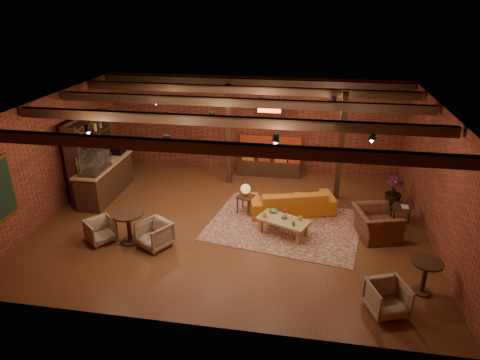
% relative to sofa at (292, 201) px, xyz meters
% --- Properties ---
extents(floor, '(10.00, 10.00, 0.00)m').
position_rel_sofa_xyz_m(floor, '(-1.53, -0.83, -0.34)').
color(floor, '#3D1C0F').
rests_on(floor, ground).
extents(ceiling, '(10.00, 8.00, 0.02)m').
position_rel_sofa_xyz_m(ceiling, '(-1.53, -0.83, 2.86)').
color(ceiling, black).
rests_on(ceiling, wall_back).
extents(wall_back, '(10.00, 0.02, 3.20)m').
position_rel_sofa_xyz_m(wall_back, '(-1.53, 3.17, 1.26)').
color(wall_back, maroon).
rests_on(wall_back, ground).
extents(wall_front, '(10.00, 0.02, 3.20)m').
position_rel_sofa_xyz_m(wall_front, '(-1.53, -4.83, 1.26)').
color(wall_front, maroon).
rests_on(wall_front, ground).
extents(wall_left, '(0.02, 8.00, 3.20)m').
position_rel_sofa_xyz_m(wall_left, '(-6.53, -0.83, 1.26)').
color(wall_left, maroon).
rests_on(wall_left, ground).
extents(wall_right, '(0.02, 8.00, 3.20)m').
position_rel_sofa_xyz_m(wall_right, '(3.47, -0.83, 1.26)').
color(wall_right, maroon).
rests_on(wall_right, ground).
extents(ceiling_beams, '(9.80, 6.40, 0.22)m').
position_rel_sofa_xyz_m(ceiling_beams, '(-1.53, -0.83, 2.74)').
color(ceiling_beams, '#301D10').
rests_on(ceiling_beams, ceiling).
extents(ceiling_pipe, '(9.60, 0.12, 0.12)m').
position_rel_sofa_xyz_m(ceiling_pipe, '(-1.53, 0.77, 2.51)').
color(ceiling_pipe, black).
rests_on(ceiling_pipe, ceiling).
extents(post_left, '(0.16, 0.16, 3.20)m').
position_rel_sofa_xyz_m(post_left, '(-2.13, 1.77, 1.26)').
color(post_left, '#301D10').
rests_on(post_left, ground).
extents(post_right, '(0.16, 0.16, 3.20)m').
position_rel_sofa_xyz_m(post_right, '(1.27, 1.17, 1.26)').
color(post_right, '#301D10').
rests_on(post_right, ground).
extents(service_counter, '(0.80, 2.50, 1.60)m').
position_rel_sofa_xyz_m(service_counter, '(-5.63, 0.17, 0.46)').
color(service_counter, '#301D10').
rests_on(service_counter, ground).
extents(plant_counter, '(0.35, 0.39, 0.30)m').
position_rel_sofa_xyz_m(plant_counter, '(-5.53, 0.37, 0.88)').
color(plant_counter, '#337F33').
rests_on(plant_counter, service_counter).
extents(shelving_hutch, '(0.52, 2.00, 2.40)m').
position_rel_sofa_xyz_m(shelving_hutch, '(-6.03, 0.27, 0.86)').
color(shelving_hutch, '#301D10').
rests_on(shelving_hutch, ground).
extents(banquette, '(2.10, 0.70, 1.00)m').
position_rel_sofa_xyz_m(banquette, '(-0.93, 2.72, 0.16)').
color(banquette, '#A4351B').
rests_on(banquette, ground).
extents(service_sign, '(0.86, 0.06, 0.30)m').
position_rel_sofa_xyz_m(service_sign, '(-0.93, 2.27, 2.01)').
color(service_sign, '#E94117').
rests_on(service_sign, ceiling).
extents(ceiling_spotlights, '(6.40, 4.40, 0.28)m').
position_rel_sofa_xyz_m(ceiling_spotlights, '(-1.53, -0.83, 2.52)').
color(ceiling_spotlights, black).
rests_on(ceiling_spotlights, ceiling).
extents(rug, '(4.31, 3.57, 0.01)m').
position_rel_sofa_xyz_m(rug, '(-0.13, -0.80, -0.34)').
color(rug, maroon).
rests_on(rug, floor).
extents(sofa, '(2.51, 1.54, 0.69)m').
position_rel_sofa_xyz_m(sofa, '(0.00, 0.00, 0.00)').
color(sofa, '#B66119').
rests_on(sofa, floor).
extents(coffee_table, '(1.43, 1.10, 0.69)m').
position_rel_sofa_xyz_m(coffee_table, '(-0.15, -1.27, 0.05)').
color(coffee_table, '#997347').
rests_on(coffee_table, floor).
extents(side_table_lamp, '(0.52, 0.52, 0.86)m').
position_rel_sofa_xyz_m(side_table_lamp, '(-1.28, -0.24, 0.31)').
color(side_table_lamp, '#301D10').
rests_on(side_table_lamp, floor).
extents(round_table_left, '(0.78, 0.78, 0.81)m').
position_rel_sofa_xyz_m(round_table_left, '(-3.85, -2.27, 0.21)').
color(round_table_left, '#301D10').
rests_on(round_table_left, floor).
extents(armchair_a, '(0.85, 0.86, 0.64)m').
position_rel_sofa_xyz_m(armchair_a, '(-4.57, -2.34, -0.02)').
color(armchair_a, '#C2B196').
rests_on(armchair_a, floor).
extents(armchair_b, '(0.93, 0.92, 0.72)m').
position_rel_sofa_xyz_m(armchair_b, '(-3.17, -2.35, 0.02)').
color(armchair_b, '#C2B196').
rests_on(armchair_b, floor).
extents(armchair_right, '(1.01, 1.29, 1.00)m').
position_rel_sofa_xyz_m(armchair_right, '(2.16, -0.99, 0.16)').
color(armchair_right, brown).
rests_on(armchair_right, floor).
extents(side_table_book, '(0.63, 0.63, 0.56)m').
position_rel_sofa_xyz_m(side_table_book, '(2.87, -0.27, 0.15)').
color(side_table_book, '#301D10').
rests_on(side_table_book, floor).
extents(round_table_right, '(0.64, 0.64, 0.75)m').
position_rel_sofa_xyz_m(round_table_right, '(2.86, -3.12, 0.16)').
color(round_table_right, '#301D10').
rests_on(round_table_right, floor).
extents(armchair_far, '(0.87, 0.85, 0.71)m').
position_rel_sofa_xyz_m(armchair_far, '(2.03, -3.86, 0.01)').
color(armchair_far, '#C2B196').
rests_on(armchair_far, floor).
extents(plant_tall, '(1.74, 1.74, 2.55)m').
position_rel_sofa_xyz_m(plant_tall, '(2.87, 0.97, 0.93)').
color(plant_tall, '#4C7F4C').
rests_on(plant_tall, floor).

